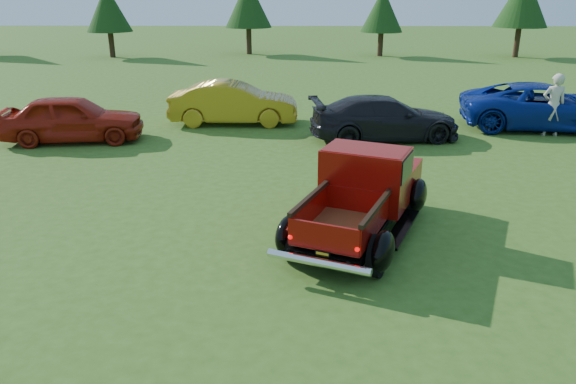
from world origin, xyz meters
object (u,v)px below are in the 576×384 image
(tree_west, at_px, (108,9))
(spectator, at_px, (553,105))
(pickup_truck, at_px, (365,191))
(show_car_grey, at_px, (385,118))
(tree_east, at_px, (523,0))
(tree_mid_right, at_px, (382,10))
(show_car_yellow, at_px, (234,103))
(show_car_blue, at_px, (544,106))
(tree_mid_left, at_px, (248,3))
(show_car_red, at_px, (72,118))

(tree_west, bearing_deg, spectator, -45.04)
(pickup_truck, distance_m, show_car_grey, 7.06)
(tree_east, bearing_deg, tree_mid_right, 176.82)
(tree_mid_right, xyz_separation_m, show_car_grey, (-2.90, -22.05, -2.30))
(tree_east, distance_m, show_car_yellow, 25.94)
(tree_east, bearing_deg, show_car_blue, -107.63)
(tree_mid_left, bearing_deg, show_car_yellow, -86.76)
(tree_mid_left, height_order, show_car_blue, tree_mid_left)
(show_car_grey, bearing_deg, pickup_truck, 161.12)
(tree_mid_left, height_order, show_car_grey, tree_mid_left)
(tree_mid_right, height_order, tree_east, tree_east)
(tree_east, xyz_separation_m, show_car_grey, (-11.90, -21.55, -2.99))
(tree_east, xyz_separation_m, show_car_red, (-21.50, -21.94, -2.94))
(tree_west, distance_m, show_car_blue, 28.52)
(pickup_truck, bearing_deg, show_car_red, 164.16)
(spectator, bearing_deg, show_car_blue, -96.50)
(pickup_truck, height_order, show_car_yellow, pickup_truck)
(tree_west, relative_size, spectator, 2.32)
(tree_mid_left, height_order, pickup_truck, tree_mid_left)
(pickup_truck, distance_m, show_car_red, 10.48)
(tree_west, relative_size, show_car_red, 1.10)
(tree_east, bearing_deg, pickup_truck, -115.04)
(tree_west, relative_size, show_car_blue, 0.85)
(tree_west, distance_m, tree_mid_right, 18.03)
(show_car_blue, distance_m, spectator, 0.99)
(tree_mid_right, xyz_separation_m, spectator, (2.48, -21.51, -1.98))
(tree_mid_right, height_order, show_car_yellow, tree_mid_right)
(tree_mid_left, bearing_deg, tree_east, -4.76)
(pickup_truck, xyz_separation_m, show_car_grey, (1.40, 6.92, -0.11))
(show_car_red, relative_size, show_car_grey, 0.91)
(show_car_red, distance_m, show_car_blue, 15.24)
(tree_mid_left, bearing_deg, show_car_blue, -61.66)
(show_car_yellow, height_order, spectator, spectator)
(tree_mid_left, distance_m, show_car_blue, 24.63)
(tree_mid_right, relative_size, show_car_grey, 0.95)
(spectator, bearing_deg, show_car_red, 5.69)
(pickup_truck, xyz_separation_m, spectator, (6.78, 7.46, 0.21))
(show_car_red, relative_size, spectator, 2.12)
(tree_mid_right, relative_size, spectator, 2.22)
(pickup_truck, relative_size, show_car_grey, 1.02)
(pickup_truck, relative_size, show_car_red, 1.12)
(show_car_yellow, distance_m, show_car_grey, 5.31)
(tree_west, xyz_separation_m, tree_mid_right, (18.00, 1.00, -0.14))
(show_car_yellow, distance_m, spectator, 10.40)
(show_car_blue, bearing_deg, show_car_red, 103.78)
(tree_mid_left, bearing_deg, spectator, -62.97)
(tree_east, distance_m, show_car_blue, 21.24)
(tree_east, relative_size, show_car_blue, 1.00)
(tree_east, xyz_separation_m, spectator, (-6.52, -21.01, -2.67))
(pickup_truck, distance_m, show_car_blue, 10.90)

